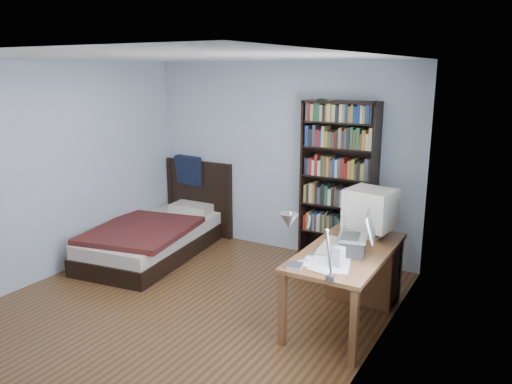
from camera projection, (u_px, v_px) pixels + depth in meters
The scene contains 14 objects.
room at pixel (184, 190), 4.83m from camera, with size 4.20×4.24×2.50m.
desk at pixel (360, 266), 5.16m from camera, with size 0.75×1.53×0.73m.
crt_monitor at pixel (370, 209), 5.05m from camera, with size 0.50×0.46×0.50m.
laptop at pixel (354, 243), 4.58m from camera, with size 0.41×0.39×0.42m.
desk_lamp at pixel (296, 228), 3.62m from camera, with size 0.26×0.57×0.68m.
keyboard at pixel (332, 246), 4.77m from camera, with size 0.19×0.49×0.03m, color beige.
speaker at pixel (338, 257), 4.30m from camera, with size 0.09×0.09×0.18m, color #9A9A9D.
soda_can at pixel (344, 236), 4.97m from camera, with size 0.06×0.06×0.11m, color #073A0F.
mouse at pixel (355, 240), 4.94m from camera, with size 0.06×0.11×0.04m, color silver.
phone_silver at pixel (312, 255), 4.57m from camera, with size 0.05×0.10×0.02m, color #B7B7BC.
phone_grey at pixel (302, 261), 4.42m from camera, with size 0.05×0.09×0.02m, color #9A9A9D.
external_drive at pixel (295, 266), 4.30m from camera, with size 0.13×0.13×0.03m, color #9A9A9D.
bookshelf at pixel (338, 185), 6.10m from camera, with size 0.92×0.30×2.04m.
bed at pixel (158, 234), 6.66m from camera, with size 1.39×2.27×1.16m.
Camera 1 is at (2.97, -3.72, 2.39)m, focal length 35.00 mm.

